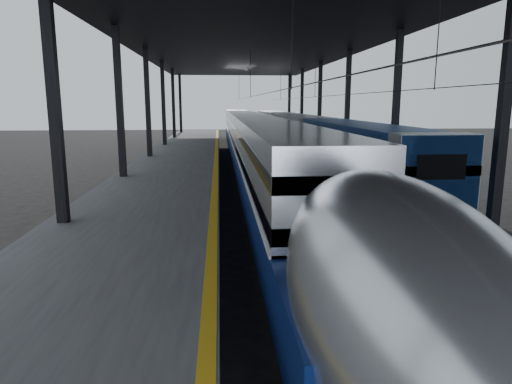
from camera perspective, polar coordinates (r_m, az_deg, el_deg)
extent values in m
plane|color=black|center=(11.72, -2.03, -14.14)|extent=(160.00, 160.00, 0.00)
cube|color=#4C4C4F|center=(31.08, -10.20, 2.52)|extent=(6.00, 80.00, 1.00)
cube|color=gold|center=(30.86, -5.04, 3.54)|extent=(0.30, 80.00, 0.01)
cube|color=slate|center=(31.04, -1.35, 1.90)|extent=(0.08, 80.00, 0.16)
cube|color=slate|center=(31.15, 1.29, 1.93)|extent=(0.08, 80.00, 0.16)
cube|color=slate|center=(31.71, 7.71, 2.00)|extent=(0.08, 80.00, 0.16)
cube|color=slate|center=(32.05, 10.23, 2.02)|extent=(0.08, 80.00, 0.16)
cube|color=black|center=(16.50, -23.79, 8.41)|extent=(0.35, 0.35, 9.00)
cube|color=black|center=(18.56, 28.49, 8.21)|extent=(0.35, 0.35, 9.00)
cube|color=black|center=(26.16, -16.64, 9.49)|extent=(0.35, 0.35, 9.00)
cube|color=black|center=(27.51, 17.07, 9.52)|extent=(0.35, 0.35, 9.00)
cube|color=black|center=(36.00, -13.35, 9.93)|extent=(0.35, 0.35, 9.00)
cube|color=black|center=(37.00, 11.33, 10.03)|extent=(0.35, 0.35, 9.00)
cube|color=black|center=(45.92, -11.48, 10.17)|extent=(0.35, 0.35, 9.00)
cube|color=black|center=(46.70, 7.95, 10.29)|extent=(0.35, 0.35, 9.00)
cube|color=black|center=(55.86, -10.27, 10.32)|extent=(0.35, 0.35, 9.00)
cube|color=black|center=(56.50, 5.74, 10.44)|extent=(0.35, 0.35, 9.00)
cube|color=black|center=(65.82, -9.42, 10.42)|extent=(0.35, 0.35, 9.00)
cube|color=black|center=(66.37, 4.17, 10.54)|extent=(0.35, 0.35, 9.00)
cube|color=black|center=(30.99, -0.22, 18.91)|extent=(18.00, 75.00, 0.45)
cylinder|color=slate|center=(30.70, -0.03, 11.96)|extent=(0.03, 74.00, 0.03)
cylinder|color=slate|center=(31.50, 9.27, 11.79)|extent=(0.03, 74.00, 0.03)
cube|color=silver|center=(37.78, -0.88, 6.78)|extent=(2.78, 57.00, 3.84)
cube|color=navy|center=(36.40, -0.72, 4.72)|extent=(2.86, 62.00, 1.49)
cube|color=silver|center=(37.82, -0.88, 6.12)|extent=(2.88, 57.00, 0.10)
cube|color=black|center=(37.72, -0.89, 8.45)|extent=(2.82, 57.00, 0.40)
cube|color=black|center=(37.78, -0.88, 6.78)|extent=(2.82, 57.00, 0.40)
ellipsoid|color=silver|center=(7.19, 16.21, -13.35)|extent=(2.78, 8.40, 3.84)
ellipsoid|color=navy|center=(7.70, 15.74, -20.86)|extent=(2.86, 8.40, 1.63)
ellipsoid|color=black|center=(4.78, 28.22, -17.02)|extent=(1.44, 2.20, 0.86)
cube|color=black|center=(28.61, 0.37, 1.37)|extent=(2.11, 2.60, 0.40)
cube|color=navy|center=(25.01, 12.79, 3.93)|extent=(2.83, 18.00, 3.84)
cube|color=#96999F|center=(17.27, 21.04, 0.40)|extent=(2.88, 1.20, 3.89)
cube|color=black|center=(16.59, 22.15, 2.92)|extent=(1.72, 0.06, 0.86)
cube|color=#A4270C|center=(16.81, 21.83, -1.52)|extent=(1.21, 0.06, 0.56)
cube|color=#96999F|center=(43.44, 5.32, 7.03)|extent=(2.83, 18.00, 3.84)
cube|color=#96999F|center=(62.21, 2.30, 8.25)|extent=(2.83, 18.00, 3.84)
cube|color=black|center=(19.79, 17.70, -3.57)|extent=(2.22, 2.40, 0.36)
cube|color=black|center=(40.67, 6.00, 4.15)|extent=(2.22, 2.40, 0.36)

